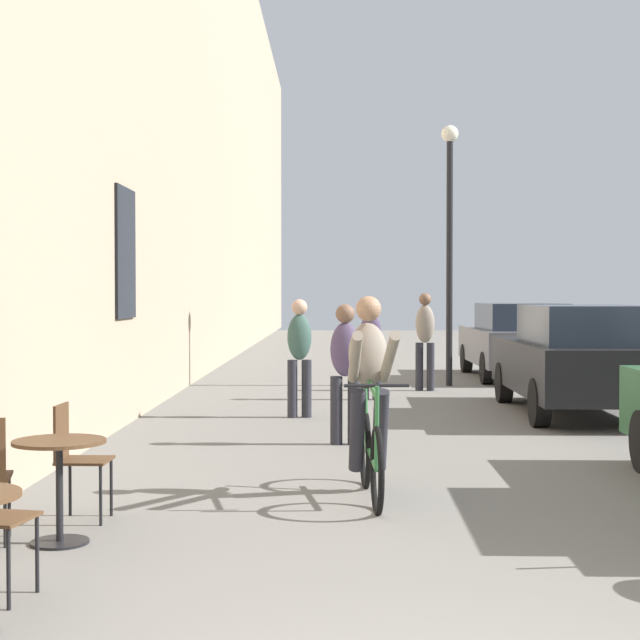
{
  "coord_description": "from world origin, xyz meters",
  "views": [
    {
      "loc": [
        -0.47,
        -3.15,
        1.72
      ],
      "look_at": [
        -0.7,
        13.32,
        1.29
      ],
      "focal_mm": 54.93,
      "sensor_mm": 36.0,
      "label": 1
    }
  ],
  "objects_px": {
    "cyclist_on_bicycle": "(370,401)",
    "pedestrian_far": "(371,343)",
    "pedestrian_furthest": "(425,336)",
    "pedestrian_mid": "(299,351)",
    "street_lamp": "(450,221)",
    "pedestrian_near": "(345,366)",
    "cafe_chair_mid_toward_wall": "(75,453)",
    "cafe_table_mid": "(59,469)",
    "parked_car_third": "(517,339)",
    "parked_car_second": "(580,358)"
  },
  "relations": [
    {
      "from": "cafe_table_mid",
      "to": "cyclist_on_bicycle",
      "type": "distance_m",
      "value": 2.76
    },
    {
      "from": "street_lamp",
      "to": "parked_car_second",
      "type": "xyz_separation_m",
      "value": [
        1.35,
        -4.45,
        -2.29
      ]
    },
    {
      "from": "cafe_table_mid",
      "to": "cafe_chair_mid_toward_wall",
      "type": "bearing_deg",
      "value": 96.29
    },
    {
      "from": "pedestrian_furthest",
      "to": "street_lamp",
      "type": "height_order",
      "value": "street_lamp"
    },
    {
      "from": "pedestrian_far",
      "to": "parked_car_third",
      "type": "relative_size",
      "value": 0.38
    },
    {
      "from": "cyclist_on_bicycle",
      "to": "pedestrian_furthest",
      "type": "height_order",
      "value": "pedestrian_furthest"
    },
    {
      "from": "cyclist_on_bicycle",
      "to": "pedestrian_mid",
      "type": "distance_m",
      "value": 5.38
    },
    {
      "from": "pedestrian_far",
      "to": "pedestrian_furthest",
      "type": "relative_size",
      "value": 0.94
    },
    {
      "from": "cafe_chair_mid_toward_wall",
      "to": "parked_car_second",
      "type": "xyz_separation_m",
      "value": [
        5.5,
        6.63,
        0.3
      ]
    },
    {
      "from": "pedestrian_far",
      "to": "pedestrian_furthest",
      "type": "height_order",
      "value": "pedestrian_furthest"
    },
    {
      "from": "street_lamp",
      "to": "pedestrian_furthest",
      "type": "bearing_deg",
      "value": -119.83
    },
    {
      "from": "cafe_chair_mid_toward_wall",
      "to": "pedestrian_far",
      "type": "relative_size",
      "value": 0.54
    },
    {
      "from": "pedestrian_mid",
      "to": "pedestrian_far",
      "type": "xyz_separation_m",
      "value": [
        1.09,
        2.33,
        -0.01
      ]
    },
    {
      "from": "pedestrian_mid",
      "to": "street_lamp",
      "type": "relative_size",
      "value": 0.34
    },
    {
      "from": "pedestrian_mid",
      "to": "parked_car_second",
      "type": "height_order",
      "value": "pedestrian_mid"
    },
    {
      "from": "pedestrian_furthest",
      "to": "parked_car_third",
      "type": "relative_size",
      "value": 0.4
    },
    {
      "from": "cyclist_on_bicycle",
      "to": "pedestrian_furthest",
      "type": "bearing_deg",
      "value": 81.73
    },
    {
      "from": "cafe_table_mid",
      "to": "street_lamp",
      "type": "xyz_separation_m",
      "value": [
        4.08,
        11.76,
        2.59
      ]
    },
    {
      "from": "cafe_table_mid",
      "to": "street_lamp",
      "type": "bearing_deg",
      "value": 70.87
    },
    {
      "from": "cyclist_on_bicycle",
      "to": "parked_car_second",
      "type": "height_order",
      "value": "cyclist_on_bicycle"
    },
    {
      "from": "pedestrian_near",
      "to": "parked_car_third",
      "type": "bearing_deg",
      "value": 67.79
    },
    {
      "from": "pedestrian_far",
      "to": "parked_car_third",
      "type": "distance_m",
      "value": 5.18
    },
    {
      "from": "cafe_chair_mid_toward_wall",
      "to": "parked_car_third",
      "type": "relative_size",
      "value": 0.2
    },
    {
      "from": "cafe_table_mid",
      "to": "parked_car_third",
      "type": "relative_size",
      "value": 0.17
    },
    {
      "from": "pedestrian_furthest",
      "to": "pedestrian_near",
      "type": "bearing_deg",
      "value": -103.43
    },
    {
      "from": "pedestrian_near",
      "to": "parked_car_third",
      "type": "relative_size",
      "value": 0.37
    },
    {
      "from": "cafe_chair_mid_toward_wall",
      "to": "street_lamp",
      "type": "bearing_deg",
      "value": 69.43
    },
    {
      "from": "cafe_chair_mid_toward_wall",
      "to": "parked_car_third",
      "type": "distance_m",
      "value": 13.94
    },
    {
      "from": "pedestrian_near",
      "to": "pedestrian_mid",
      "type": "distance_m",
      "value": 2.53
    },
    {
      "from": "pedestrian_far",
      "to": "cyclist_on_bicycle",
      "type": "bearing_deg",
      "value": -92.27
    },
    {
      "from": "cafe_table_mid",
      "to": "cyclist_on_bicycle",
      "type": "relative_size",
      "value": 0.41
    },
    {
      "from": "pedestrian_far",
      "to": "parked_car_second",
      "type": "distance_m",
      "value": 3.53
    },
    {
      "from": "cafe_chair_mid_toward_wall",
      "to": "pedestrian_near",
      "type": "xyz_separation_m",
      "value": [
        2.1,
        3.81,
        0.39
      ]
    },
    {
      "from": "pedestrian_far",
      "to": "parked_car_third",
      "type": "height_order",
      "value": "pedestrian_far"
    },
    {
      "from": "cyclist_on_bicycle",
      "to": "parked_car_third",
      "type": "height_order",
      "value": "cyclist_on_bicycle"
    },
    {
      "from": "pedestrian_far",
      "to": "street_lamp",
      "type": "relative_size",
      "value": 0.34
    },
    {
      "from": "cafe_chair_mid_toward_wall",
      "to": "street_lamp",
      "type": "distance_m",
      "value": 12.11
    },
    {
      "from": "pedestrian_mid",
      "to": "street_lamp",
      "type": "height_order",
      "value": "street_lamp"
    },
    {
      "from": "cafe_chair_mid_toward_wall",
      "to": "street_lamp",
      "type": "xyz_separation_m",
      "value": [
        4.16,
        11.07,
        2.59
      ]
    },
    {
      "from": "cafe_table_mid",
      "to": "pedestrian_mid",
      "type": "xyz_separation_m",
      "value": [
        1.42,
        6.96,
        0.41
      ]
    },
    {
      "from": "pedestrian_near",
      "to": "street_lamp",
      "type": "height_order",
      "value": "street_lamp"
    },
    {
      "from": "street_lamp",
      "to": "parked_car_second",
      "type": "relative_size",
      "value": 1.1
    },
    {
      "from": "cafe_table_mid",
      "to": "pedestrian_furthest",
      "type": "xyz_separation_m",
      "value": [
        3.53,
        10.81,
        0.47
      ]
    },
    {
      "from": "pedestrian_far",
      "to": "pedestrian_furthest",
      "type": "xyz_separation_m",
      "value": [
        1.03,
        1.52,
        0.06
      ]
    },
    {
      "from": "cyclist_on_bicycle",
      "to": "pedestrian_far",
      "type": "bearing_deg",
      "value": 87.73
    },
    {
      "from": "pedestrian_far",
      "to": "pedestrian_mid",
      "type": "bearing_deg",
      "value": -114.98
    },
    {
      "from": "cafe_chair_mid_toward_wall",
      "to": "parked_car_second",
      "type": "relative_size",
      "value": 0.2
    },
    {
      "from": "pedestrian_near",
      "to": "pedestrian_mid",
      "type": "bearing_deg",
      "value": 103.91
    },
    {
      "from": "cyclist_on_bicycle",
      "to": "pedestrian_far",
      "type": "relative_size",
      "value": 1.07
    },
    {
      "from": "cafe_chair_mid_toward_wall",
      "to": "cafe_table_mid",
      "type": "bearing_deg",
      "value": -83.71
    }
  ]
}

